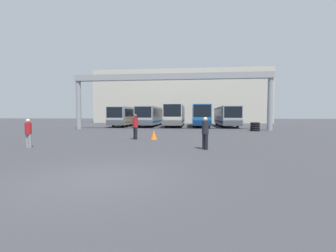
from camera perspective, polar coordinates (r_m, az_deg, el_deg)
ground_plane at (r=6.77m, az=-17.12°, el=-12.56°), size 200.00×200.00×0.00m
building_backdrop at (r=55.07m, az=3.37°, el=7.17°), size 39.33×12.00×11.86m
overhead_gantry at (r=27.18m, az=0.53°, el=10.70°), size 23.59×0.80×6.66m
bus_slot_0 at (r=37.00m, az=-10.41°, el=2.68°), size 2.47×11.76×2.95m
bus_slot_1 at (r=36.05m, az=-4.40°, el=2.76°), size 2.56×11.69×3.00m
bus_slot_2 at (r=35.66m, az=1.89°, el=3.04°), size 2.58×11.92×3.30m
bus_slot_3 at (r=35.56m, az=8.25°, el=2.93°), size 2.49×11.86×3.21m
bus_slot_4 at (r=35.94m, az=14.55°, el=2.66°), size 2.51×11.89×2.98m
pedestrian_mid_left at (r=11.68m, az=9.43°, el=-1.60°), size 0.35×0.35×1.67m
pedestrian_far_center at (r=14.32m, az=-31.94°, el=-1.39°), size 0.33×0.33×1.57m
pedestrian_near_right at (r=16.46m, az=-8.30°, el=-0.00°), size 0.38×0.38×1.83m
traffic_cone at (r=16.31m, az=-3.63°, el=-2.27°), size 0.48×0.48×0.66m
tire_stack at (r=26.53m, az=21.24°, el=-0.16°), size 1.04×1.04×0.96m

